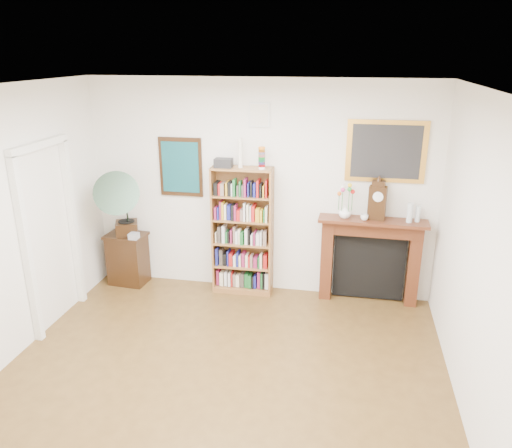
# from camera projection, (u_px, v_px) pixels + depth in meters

# --- Properties ---
(room) EXTENTS (4.51, 5.01, 2.81)m
(room) POSITION_uv_depth(u_px,v_px,m) (205.00, 267.00, 4.14)
(room) COLOR #4E3517
(room) RESTS_ON ground
(door_casing) EXTENTS (0.08, 1.02, 2.17)m
(door_casing) POSITION_uv_depth(u_px,v_px,m) (49.00, 221.00, 5.69)
(door_casing) COLOR white
(door_casing) RESTS_ON left_wall
(teal_poster) EXTENTS (0.58, 0.04, 0.78)m
(teal_poster) POSITION_uv_depth(u_px,v_px,m) (181.00, 167.00, 6.55)
(teal_poster) COLOR black
(teal_poster) RESTS_ON back_wall
(small_picture) EXTENTS (0.26, 0.04, 0.30)m
(small_picture) POSITION_uv_depth(u_px,v_px,m) (259.00, 115.00, 6.13)
(small_picture) COLOR white
(small_picture) RESTS_ON back_wall
(gilt_painting) EXTENTS (0.95, 0.04, 0.75)m
(gilt_painting) POSITION_uv_depth(u_px,v_px,m) (386.00, 152.00, 5.99)
(gilt_painting) COLOR gold
(gilt_painting) RESTS_ON back_wall
(bookshelf) EXTENTS (0.79, 0.29, 1.97)m
(bookshelf) POSITION_uv_depth(u_px,v_px,m) (242.00, 225.00, 6.49)
(bookshelf) COLOR brown
(bookshelf) RESTS_ON floor
(side_cabinet) EXTENTS (0.56, 0.42, 0.72)m
(side_cabinet) POSITION_uv_depth(u_px,v_px,m) (128.00, 259.00, 6.93)
(side_cabinet) COLOR black
(side_cabinet) RESTS_ON floor
(fireplace) EXTENTS (1.34, 0.35, 1.13)m
(fireplace) POSITION_uv_depth(u_px,v_px,m) (370.00, 253.00, 6.35)
(fireplace) COLOR #482510
(fireplace) RESTS_ON floor
(gramophone) EXTENTS (0.81, 0.88, 0.94)m
(gramophone) POSITION_uv_depth(u_px,v_px,m) (119.00, 200.00, 6.50)
(gramophone) COLOR black
(gramophone) RESTS_ON side_cabinet
(cd_stack) EXTENTS (0.12, 0.12, 0.08)m
(cd_stack) POSITION_uv_depth(u_px,v_px,m) (134.00, 236.00, 6.64)
(cd_stack) COLOR silver
(cd_stack) RESTS_ON side_cabinet
(mantel_clock) EXTENTS (0.23, 0.15, 0.49)m
(mantel_clock) POSITION_uv_depth(u_px,v_px,m) (377.00, 201.00, 6.07)
(mantel_clock) COLOR black
(mantel_clock) RESTS_ON fireplace
(flower_vase) EXTENTS (0.20, 0.20, 0.16)m
(flower_vase) POSITION_uv_depth(u_px,v_px,m) (345.00, 212.00, 6.18)
(flower_vase) COLOR white
(flower_vase) RESTS_ON fireplace
(teacup) EXTENTS (0.12, 0.12, 0.08)m
(teacup) POSITION_uv_depth(u_px,v_px,m) (364.00, 217.00, 6.11)
(teacup) COLOR white
(teacup) RESTS_ON fireplace
(bottle_left) EXTENTS (0.07, 0.07, 0.24)m
(bottle_left) POSITION_uv_depth(u_px,v_px,m) (410.00, 213.00, 6.01)
(bottle_left) COLOR silver
(bottle_left) RESTS_ON fireplace
(bottle_right) EXTENTS (0.06, 0.06, 0.20)m
(bottle_right) POSITION_uv_depth(u_px,v_px,m) (418.00, 214.00, 6.04)
(bottle_right) COLOR silver
(bottle_right) RESTS_ON fireplace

